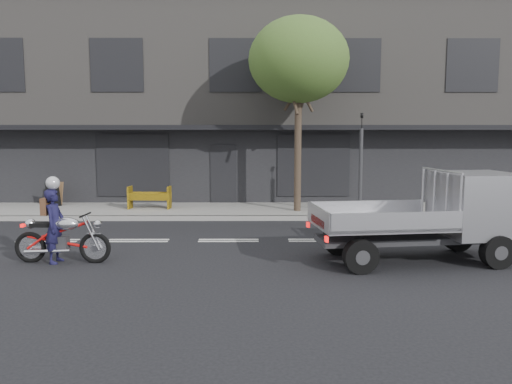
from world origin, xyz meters
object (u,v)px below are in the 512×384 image
object	(u,v)px
street_tree	(299,61)
flatbed_ute	(459,208)
sandwich_board	(53,194)
traffic_light_pole	(361,169)
rider	(55,226)
construction_barrier	(148,198)
motorcycle	(62,237)

from	to	relation	value
street_tree	flatbed_ute	xyz separation A→B (m)	(3.06, -6.23, -4.10)
street_tree	sandwich_board	size ratio (longest dim) A/B	7.66
street_tree	traffic_light_pole	world-z (taller)	street_tree
rider	flatbed_ute	world-z (taller)	flatbed_ute
rider	construction_barrier	size ratio (longest dim) A/B	1.08
flatbed_ute	construction_barrier	world-z (taller)	flatbed_ute
flatbed_ute	motorcycle	bearing A→B (deg)	174.23
street_tree	construction_barrier	xyz separation A→B (m)	(-5.25, 0.28, -4.71)
traffic_light_pole	street_tree	bearing A→B (deg)	156.97
traffic_light_pole	rider	world-z (taller)	traffic_light_pole
traffic_light_pole	rider	bearing A→B (deg)	-144.73
street_tree	construction_barrier	bearing A→B (deg)	176.98
street_tree	rider	world-z (taller)	street_tree
flatbed_ute	traffic_light_pole	bearing A→B (deg)	94.04
flatbed_ute	sandwich_board	world-z (taller)	flatbed_ute
rider	sandwich_board	bearing A→B (deg)	24.28
traffic_light_pole	motorcycle	distance (m)	9.61
motorcycle	sandwich_board	distance (m)	8.25
rider	sandwich_board	distance (m)	8.20
construction_barrier	sandwich_board	bearing A→B (deg)	166.55
sandwich_board	construction_barrier	bearing A→B (deg)	1.50
motorcycle	rider	bearing A→B (deg)	-177.73
flatbed_ute	sandwich_board	bearing A→B (deg)	141.31
motorcycle	construction_barrier	size ratio (longest dim) A/B	1.43
traffic_light_pole	rider	size ratio (longest dim) A/B	2.14
traffic_light_pole	construction_barrier	bearing A→B (deg)	171.17
street_tree	sandwich_board	world-z (taller)	street_tree
flatbed_ute	construction_barrier	xyz separation A→B (m)	(-8.31, 6.51, -0.60)
street_tree	motorcycle	xyz separation A→B (m)	(-5.75, -6.43, -4.71)
traffic_light_pole	rider	distance (m)	9.71
motorcycle	construction_barrier	distance (m)	6.73
street_tree	construction_barrier	size ratio (longest dim) A/B	4.47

